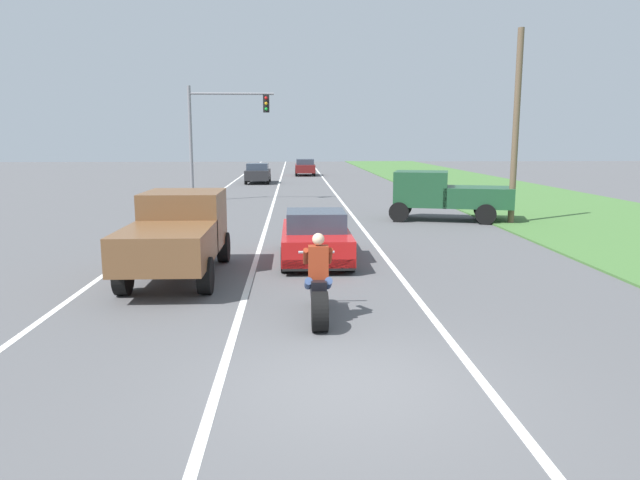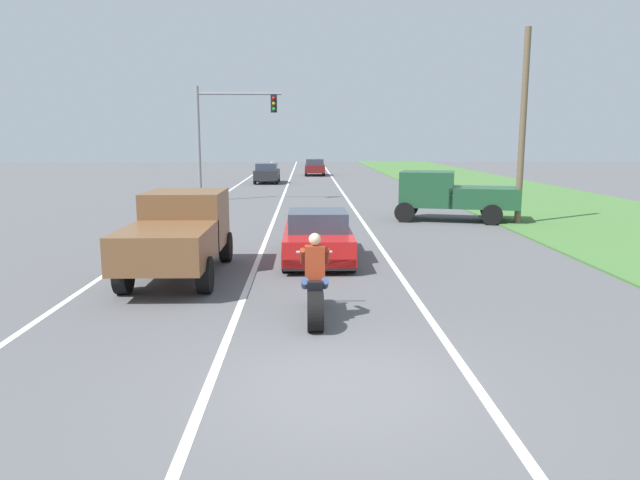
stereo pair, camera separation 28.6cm
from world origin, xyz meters
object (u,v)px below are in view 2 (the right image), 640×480
(motorcycle_with_rider, at_px, (315,289))
(traffic_light_mast_near, at_px, (224,125))
(distant_car_further_ahead, at_px, (315,167))
(pickup_truck_right_shoulder_dark_green, at_px, (450,193))
(sports_car_red, at_px, (318,237))
(distant_car_far_ahead, at_px, (267,173))
(pickup_truck_left_lane_brown, at_px, (179,231))

(motorcycle_with_rider, height_order, traffic_light_mast_near, traffic_light_mast_near)
(traffic_light_mast_near, distance_m, distant_car_further_ahead, 23.16)
(pickup_truck_right_shoulder_dark_green, bearing_deg, traffic_light_mast_near, 141.67)
(pickup_truck_right_shoulder_dark_green, distance_m, distant_car_further_ahead, 30.77)
(sports_car_red, xyz_separation_m, distant_car_far_ahead, (-3.24, 28.73, 0.14))
(motorcycle_with_rider, relative_size, traffic_light_mast_near, 0.37)
(pickup_truck_right_shoulder_dark_green, xyz_separation_m, distant_car_far_ahead, (-8.76, 20.99, -0.33))
(distant_car_further_ahead, bearing_deg, pickup_truck_right_shoulder_dark_green, -80.61)
(sports_car_red, bearing_deg, pickup_truck_right_shoulder_dark_green, 54.48)
(distant_car_far_ahead, bearing_deg, motorcycle_with_rider, -84.87)
(distant_car_far_ahead, bearing_deg, pickup_truck_left_lane_brown, -90.23)
(motorcycle_with_rider, height_order, distant_car_further_ahead, motorcycle_with_rider)
(pickup_truck_left_lane_brown, height_order, distant_car_far_ahead, pickup_truck_left_lane_brown)
(distant_car_further_ahead, bearing_deg, motorcycle_with_rider, -90.86)
(pickup_truck_left_lane_brown, bearing_deg, motorcycle_with_rider, -48.47)
(pickup_truck_left_lane_brown, height_order, pickup_truck_right_shoulder_dark_green, same)
(pickup_truck_left_lane_brown, height_order, distant_car_further_ahead, pickup_truck_left_lane_brown)
(traffic_light_mast_near, xyz_separation_m, distant_car_further_ahead, (5.09, 22.36, -3.22))
(sports_car_red, height_order, pickup_truck_right_shoulder_dark_green, pickup_truck_right_shoulder_dark_green)
(pickup_truck_right_shoulder_dark_green, relative_size, distant_car_further_ahead, 1.29)
(pickup_truck_left_lane_brown, distance_m, pickup_truck_right_shoulder_dark_green, 13.10)
(sports_car_red, bearing_deg, pickup_truck_left_lane_brown, -150.55)
(sports_car_red, bearing_deg, distant_car_further_ahead, 89.25)
(pickup_truck_right_shoulder_dark_green, bearing_deg, distant_car_far_ahead, 112.64)
(traffic_light_mast_near, bearing_deg, motorcycle_with_rider, -78.21)
(pickup_truck_left_lane_brown, relative_size, pickup_truck_right_shoulder_dark_green, 0.93)
(pickup_truck_right_shoulder_dark_green, bearing_deg, motorcycle_with_rider, -113.23)
(distant_car_further_ahead, bearing_deg, sports_car_red, -90.75)
(motorcycle_with_rider, relative_size, pickup_truck_left_lane_brown, 0.46)
(pickup_truck_right_shoulder_dark_green, bearing_deg, sports_car_red, -125.52)
(distant_car_further_ahead, bearing_deg, pickup_truck_left_lane_brown, -95.51)
(motorcycle_with_rider, relative_size, pickup_truck_right_shoulder_dark_green, 0.43)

